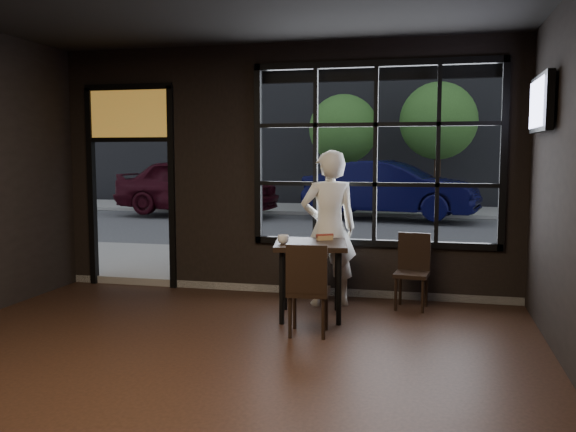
% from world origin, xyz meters
% --- Properties ---
extents(floor, '(6.00, 7.00, 0.02)m').
position_xyz_m(floor, '(0.00, 0.00, -0.01)').
color(floor, black).
rests_on(floor, ground).
extents(window_frame, '(3.06, 0.12, 2.28)m').
position_xyz_m(window_frame, '(1.20, 3.50, 1.80)').
color(window_frame, black).
rests_on(window_frame, ground).
extents(stained_transom, '(1.20, 0.06, 0.70)m').
position_xyz_m(stained_transom, '(-2.10, 3.50, 2.35)').
color(stained_transom, orange).
rests_on(stained_transom, ground).
extents(street_asphalt, '(60.00, 41.00, 0.04)m').
position_xyz_m(street_asphalt, '(0.00, 24.00, -0.02)').
color(street_asphalt, '#545456').
rests_on(street_asphalt, ground).
extents(building_across, '(28.00, 12.00, 15.00)m').
position_xyz_m(building_across, '(0.00, 23.00, 7.50)').
color(building_across, '#5B5956').
rests_on(building_across, ground).
extents(cafe_table, '(0.91, 0.91, 0.84)m').
position_xyz_m(cafe_table, '(0.60, 2.44, 0.42)').
color(cafe_table, black).
rests_on(cafe_table, floor).
extents(chair_near, '(0.44, 0.44, 0.94)m').
position_xyz_m(chair_near, '(0.71, 1.80, 0.47)').
color(chair_near, black).
rests_on(chair_near, floor).
extents(chair_window, '(0.42, 0.42, 0.88)m').
position_xyz_m(chair_window, '(1.68, 3.06, 0.44)').
color(chair_window, black).
rests_on(chair_window, floor).
extents(man, '(0.79, 0.67, 1.85)m').
position_xyz_m(man, '(0.70, 3.03, 0.93)').
color(man, white).
rests_on(man, floor).
extents(hotdog, '(0.21, 0.17, 0.06)m').
position_xyz_m(hotdog, '(0.72, 2.65, 0.87)').
color(hotdog, tan).
rests_on(hotdog, cafe_table).
extents(cup, '(0.16, 0.16, 0.10)m').
position_xyz_m(cup, '(0.33, 2.26, 0.89)').
color(cup, silver).
rests_on(cup, cafe_table).
extents(tv, '(0.11, 0.97, 0.57)m').
position_xyz_m(tv, '(2.93, 2.47, 2.31)').
color(tv, black).
rests_on(tv, wall_right).
extents(navy_car, '(4.85, 2.42, 1.53)m').
position_xyz_m(navy_car, '(0.81, 12.65, 0.86)').
color(navy_car, black).
rests_on(navy_car, street_asphalt).
extents(maroon_car, '(4.80, 2.19, 1.60)m').
position_xyz_m(maroon_car, '(-4.68, 12.37, 0.90)').
color(maroon_car, '#320811').
rests_on(maroon_car, street_asphalt).
extents(tree_left, '(2.13, 2.13, 3.63)m').
position_xyz_m(tree_left, '(-0.79, 14.72, 2.55)').
color(tree_left, '#332114').
rests_on(tree_left, street_asphalt).
extents(tree_right, '(2.31, 2.31, 3.95)m').
position_xyz_m(tree_right, '(2.05, 14.89, 2.78)').
color(tree_right, '#332114').
rests_on(tree_right, street_asphalt).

